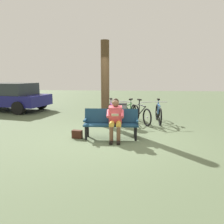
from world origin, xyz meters
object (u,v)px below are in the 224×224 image
object	(u,v)px
bench	(111,121)
bicycle_purple	(158,114)
person_reading	(115,117)
bicycle_red	(112,113)
tree_trunk	(105,85)
parked_car	(10,96)
handbag	(77,134)
bicycle_black	(141,114)
litter_bin	(122,115)
bicycle_silver	(129,113)

from	to	relation	value
bench	bicycle_purple	distance (m)	2.79
person_reading	bicycle_red	bearing A→B (deg)	-84.74
bench	tree_trunk	bearing A→B (deg)	-78.63
parked_car	person_reading	bearing A→B (deg)	153.92
handbag	bicycle_black	xyz separation A→B (m)	(-1.98, -2.19, 0.24)
litter_bin	bicycle_purple	xyz separation A→B (m)	(-1.43, -0.67, -0.06)
bicycle_black	bicycle_red	xyz separation A→B (m)	(1.19, -0.20, 0.00)
tree_trunk	bicycle_silver	bearing A→B (deg)	-138.86
bicycle_red	person_reading	bearing A→B (deg)	-5.79
tree_trunk	bicycle_black	distance (m)	1.89
bench	bicycle_black	bearing A→B (deg)	-118.36
bicycle_black	parked_car	bearing A→B (deg)	-131.85
bicycle_black	parked_car	size ratio (longest dim) A/B	0.35
person_reading	handbag	xyz separation A→B (m)	(1.15, -0.02, -0.54)
bench	bicycle_black	distance (m)	2.28
bicycle_purple	parked_car	world-z (taller)	parked_car
person_reading	handbag	bearing A→B (deg)	-4.19
bicycle_black	bicycle_silver	xyz separation A→B (m)	(0.47, -0.10, 0.00)
bicycle_silver	tree_trunk	bearing A→B (deg)	-30.16
person_reading	bicycle_silver	size ratio (longest dim) A/B	0.75
handbag	bicycle_silver	world-z (taller)	bicycle_silver
person_reading	bicycle_purple	distance (m)	2.86
bicycle_red	parked_car	size ratio (longest dim) A/B	0.37
tree_trunk	parked_car	xyz separation A→B (m)	(5.54, -2.95, -0.76)
person_reading	bicycle_silver	distance (m)	2.36
handbag	tree_trunk	bearing A→B (deg)	-112.78
parked_car	litter_bin	bearing A→B (deg)	166.26
bicycle_black	handbag	bearing A→B (deg)	-65.45
bench	person_reading	bearing A→B (deg)	127.95
bicycle_silver	bicycle_red	size ratio (longest dim) A/B	0.98
person_reading	litter_bin	bearing A→B (deg)	-96.49
bench	handbag	size ratio (longest dim) A/B	5.41
person_reading	bicycle_purple	size ratio (longest dim) A/B	0.71
bench	parked_car	world-z (taller)	parked_car
handbag	parked_car	xyz separation A→B (m)	(4.90, -4.49, 0.65)
litter_bin	bicycle_red	size ratio (longest dim) A/B	0.51
handbag	bicycle_silver	distance (m)	2.75
handbag	tree_trunk	size ratio (longest dim) A/B	0.10
bench	parked_car	xyz separation A→B (m)	(5.91, -4.36, 0.27)
bench	bicycle_purple	size ratio (longest dim) A/B	0.97
person_reading	parked_car	world-z (taller)	parked_car
bicycle_silver	parked_car	xyz separation A→B (m)	(6.40, -2.20, 0.41)
tree_trunk	parked_car	world-z (taller)	tree_trunk
bicycle_purple	bicycle_silver	bearing A→B (deg)	-86.06
tree_trunk	bicycle_red	size ratio (longest dim) A/B	1.86
bench	handbag	bearing A→B (deg)	4.55
handbag	litter_bin	size ratio (longest dim) A/B	0.36
bench	person_reading	distance (m)	0.26
person_reading	litter_bin	xyz separation A→B (m)	(-0.10, -1.72, -0.24)
bicycle_silver	handbag	bearing A→B (deg)	-14.64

